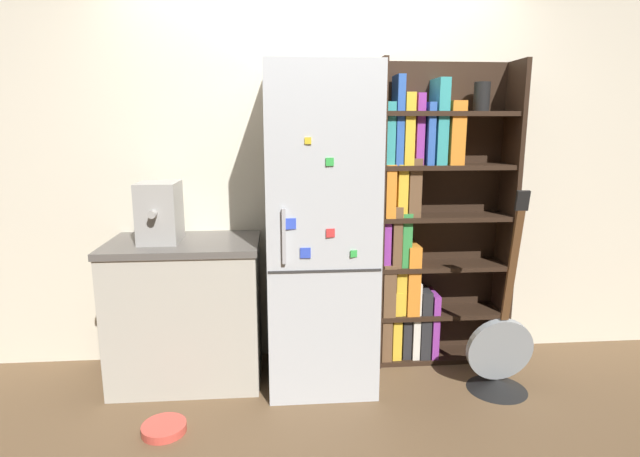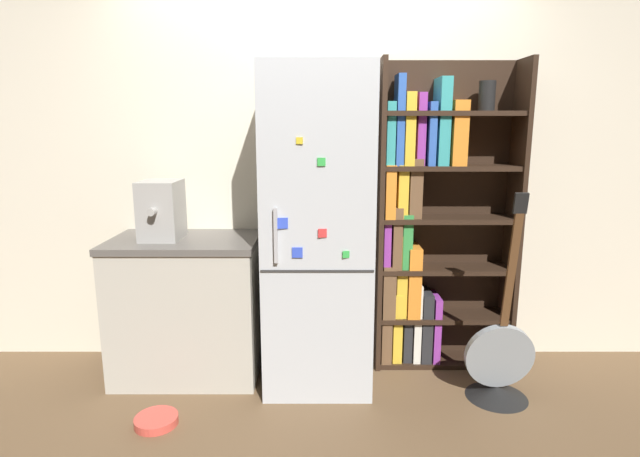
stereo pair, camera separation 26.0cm
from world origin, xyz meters
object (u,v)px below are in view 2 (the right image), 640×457
guitar (501,370)px  pet_bowl (158,419)px  refrigerator (319,230)px  bookshelf (430,228)px  espresso_machine (164,210)px

guitar → pet_bowl: bearing=-171.9°
pet_bowl → refrigerator: bearing=32.0°
refrigerator → pet_bowl: size_ratio=8.26×
bookshelf → guitar: size_ratio=1.60×
bookshelf → espresso_machine: 1.68m
guitar → pet_bowl: size_ratio=5.33×
refrigerator → pet_bowl: bearing=-148.0°
refrigerator → espresso_machine: (-0.95, 0.05, 0.11)m
espresso_machine → pet_bowl: espresso_machine is taller
espresso_machine → guitar: size_ratio=0.29×
refrigerator → bookshelf: bearing=17.2°
bookshelf → guitar: bookshelf is taller
bookshelf → guitar: (0.34, -0.49, -0.75)m
bookshelf → espresso_machine: bearing=-174.0°
refrigerator → guitar: refrigerator is taller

